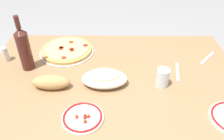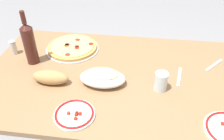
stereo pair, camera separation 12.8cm
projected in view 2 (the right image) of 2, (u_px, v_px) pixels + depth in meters
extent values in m
cube|color=#93704C|center=(112.00, 76.00, 1.31)|extent=(1.43, 0.90, 0.03)
cylinder|color=#33302D|center=(39.00, 76.00, 1.91)|extent=(0.07, 0.07, 0.71)
cylinder|color=#33302D|center=(204.00, 90.00, 1.77)|extent=(0.07, 0.07, 0.71)
cylinder|color=#B7B7BC|center=(73.00, 49.00, 1.51)|extent=(0.34, 0.34, 0.01)
cylinder|color=tan|center=(72.00, 47.00, 1.51)|extent=(0.32, 0.32, 0.02)
cylinder|color=#EACC75|center=(72.00, 46.00, 1.50)|extent=(0.28, 0.28, 0.01)
cylinder|color=#B22D1E|center=(77.00, 48.00, 1.47)|extent=(0.03, 0.03, 0.00)
cylinder|color=#B22D1E|center=(78.00, 40.00, 1.55)|extent=(0.03, 0.03, 0.00)
cylinder|color=#B22D1E|center=(67.00, 45.00, 1.49)|extent=(0.03, 0.03, 0.00)
cylinder|color=maroon|center=(67.00, 44.00, 1.50)|extent=(0.03, 0.03, 0.00)
cylinder|color=#B22D1E|center=(77.00, 46.00, 1.48)|extent=(0.03, 0.03, 0.00)
cylinder|color=maroon|center=(91.00, 44.00, 1.51)|extent=(0.03, 0.03, 0.00)
cylinder|color=#B22D1E|center=(68.00, 55.00, 1.40)|extent=(0.03, 0.03, 0.00)
ellipsoid|color=white|center=(103.00, 78.00, 1.22)|extent=(0.24, 0.15, 0.07)
ellipsoid|color=#AD2819|center=(102.00, 76.00, 1.21)|extent=(0.20, 0.12, 0.03)
ellipsoid|color=beige|center=(102.00, 73.00, 1.20)|extent=(0.17, 0.10, 0.02)
cylinder|color=#471E19|center=(30.00, 46.00, 1.33)|extent=(0.07, 0.07, 0.22)
cone|color=#471E19|center=(25.00, 26.00, 1.26)|extent=(0.07, 0.07, 0.03)
cylinder|color=#471E19|center=(23.00, 17.00, 1.23)|extent=(0.03, 0.03, 0.07)
cylinder|color=silver|center=(161.00, 81.00, 1.17)|extent=(0.07, 0.07, 0.10)
cylinder|color=white|center=(74.00, 115.00, 1.06)|extent=(0.19, 0.19, 0.01)
torus|color=red|center=(74.00, 113.00, 1.05)|extent=(0.18, 0.18, 0.01)
cube|color=#AD2819|center=(76.00, 119.00, 1.02)|extent=(0.01, 0.01, 0.01)
cube|color=#AD2819|center=(69.00, 113.00, 1.05)|extent=(0.01, 0.01, 0.01)
cube|color=#AD2819|center=(76.00, 114.00, 1.04)|extent=(0.01, 0.01, 0.01)
cube|color=#AD2819|center=(77.00, 113.00, 1.05)|extent=(0.01, 0.01, 0.01)
cube|color=#AD2819|center=(80.00, 114.00, 1.05)|extent=(0.01, 0.01, 0.01)
cube|color=#AD2819|center=(223.00, 124.00, 1.00)|extent=(0.01, 0.01, 0.01)
ellipsoid|color=tan|center=(51.00, 77.00, 1.22)|extent=(0.19, 0.08, 0.07)
cylinder|color=silver|center=(14.00, 48.00, 1.45)|extent=(0.04, 0.04, 0.07)
cylinder|color=#B7B7BC|center=(12.00, 42.00, 1.42)|extent=(0.04, 0.04, 0.01)
cube|color=#B7B7BC|center=(179.00, 77.00, 1.28)|extent=(0.04, 0.17, 0.00)
cube|color=#B7B7BC|center=(214.00, 65.00, 1.37)|extent=(0.13, 0.14, 0.00)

